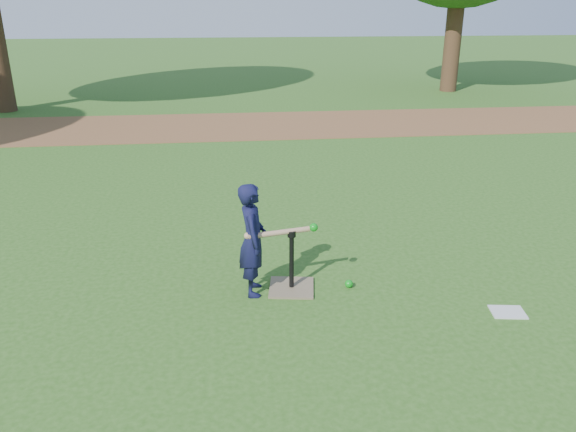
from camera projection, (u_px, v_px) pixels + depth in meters
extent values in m
plane|color=#285116|center=(280.00, 278.00, 5.72)|extent=(80.00, 80.00, 0.00)
cube|color=brown|center=(246.00, 125.00, 12.67)|extent=(24.00, 3.00, 0.01)
imported|color=#111233|center=(253.00, 240.00, 5.26)|extent=(0.27, 0.41, 1.10)
sphere|color=#0C8D16|center=(349.00, 284.00, 5.52)|extent=(0.08, 0.08, 0.08)
cube|color=silver|center=(508.00, 312.00, 5.08)|extent=(0.33, 0.27, 0.01)
cube|color=#74634A|center=(291.00, 288.00, 5.51)|extent=(0.49, 0.49, 0.02)
cylinder|color=black|center=(292.00, 261.00, 5.40)|extent=(0.05, 0.05, 0.55)
cylinder|color=black|center=(292.00, 234.00, 5.30)|extent=(0.08, 0.08, 0.06)
cylinder|color=tan|center=(279.00, 233.00, 5.26)|extent=(0.60, 0.18, 0.05)
sphere|color=tan|center=(247.00, 236.00, 5.19)|extent=(0.06, 0.06, 0.06)
sphere|color=#0C8D16|center=(314.00, 227.00, 5.27)|extent=(0.08, 0.08, 0.08)
cylinder|color=#382316|center=(453.00, 33.00, 16.92)|extent=(0.50, 0.50, 3.42)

